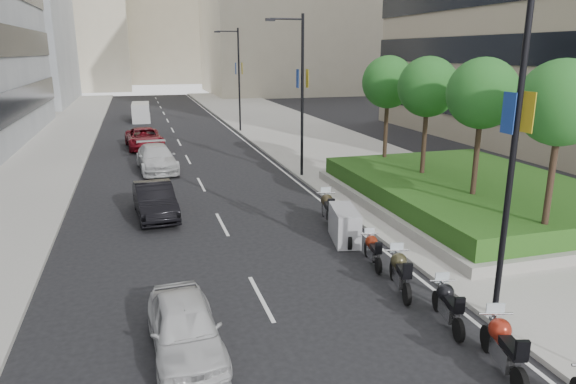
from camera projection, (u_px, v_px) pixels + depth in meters
name	position (u px, v px, depth m)	size (l,w,h in m)	color
ground	(364.00, 366.00, 11.87)	(160.00, 160.00, 0.00)	black
sidewalk_right	(311.00, 139.00, 42.05)	(10.00, 100.00, 0.15)	#9E9B93
sidewalk_left	(31.00, 153.00, 36.31)	(8.00, 100.00, 0.15)	#9E9B93
lane_edge	(248.00, 143.00, 40.62)	(0.12, 100.00, 0.01)	silver
lane_centre	(181.00, 147.00, 39.20)	(0.12, 100.00, 0.01)	silver
planter	(472.00, 201.00, 23.76)	(10.00, 14.00, 0.40)	gray
hedge	(473.00, 188.00, 23.60)	(9.40, 13.40, 0.80)	#1D4614
tree_0	(561.00, 104.00, 16.45)	(2.80, 2.80, 6.30)	#332319
tree_1	(482.00, 94.00, 20.15)	(2.80, 2.80, 6.30)	#332319
tree_2	(428.00, 87.00, 23.85)	(2.80, 2.80, 6.30)	#332319
tree_3	(388.00, 83.00, 27.55)	(2.80, 2.80, 6.30)	#332319
lamp_post_0	(510.00, 135.00, 12.58)	(2.34, 0.45, 9.00)	black
lamp_post_1	(300.00, 88.00, 28.31)	(2.34, 0.45, 9.00)	black
lamp_post_2	(237.00, 75.00, 44.95)	(2.34, 0.45, 9.00)	black
motorcycle_1	(503.00, 347.00, 11.51)	(0.93, 2.34, 1.19)	black
motorcycle_2	(448.00, 305.00, 13.55)	(0.77, 2.12, 1.07)	black
motorcycle_3	(400.00, 272.00, 15.46)	(0.86, 2.24, 1.14)	black
motorcycle_4	(373.00, 250.00, 17.42)	(0.65, 1.95, 0.98)	black
motorcycle_5	(344.00, 225.00, 19.52)	(1.28, 2.28, 1.30)	black
motorcycle_6	(328.00, 208.00, 21.69)	(0.81, 2.37, 1.19)	black
car_a	(185.00, 328.00, 12.22)	(1.62, 4.02, 1.37)	silver
car_b	(155.00, 200.00, 22.45)	(1.58, 4.52, 1.49)	black
car_c	(156.00, 158.00, 31.21)	(2.15, 5.30, 1.54)	silver
car_d	(144.00, 138.00, 38.38)	(2.52, 5.47, 1.52)	maroon
delivery_van	(141.00, 113.00, 53.07)	(1.84, 4.54, 1.88)	#BDBEBF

